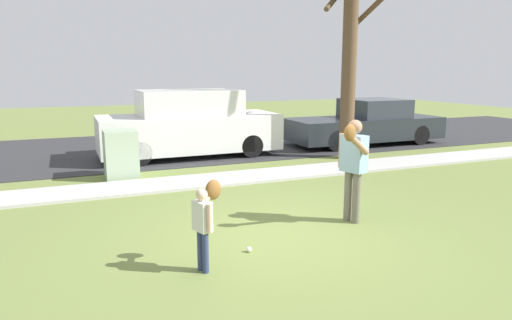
# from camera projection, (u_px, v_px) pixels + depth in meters

# --- Properties ---
(ground_plane) EXTENTS (48.00, 48.00, 0.00)m
(ground_plane) POSITION_uv_depth(u_px,v_px,m) (210.00, 183.00, 10.19)
(ground_plane) COLOR olive
(sidewalk_strip) EXTENTS (36.00, 1.20, 0.06)m
(sidewalk_strip) POSITION_uv_depth(u_px,v_px,m) (208.00, 180.00, 10.28)
(sidewalk_strip) COLOR #B2B2AD
(sidewalk_strip) RESTS_ON ground
(road_surface) EXTENTS (36.00, 6.80, 0.02)m
(road_surface) POSITION_uv_depth(u_px,v_px,m) (164.00, 147.00, 14.82)
(road_surface) COLOR #2D2D30
(road_surface) RESTS_ON ground
(person_adult) EXTENTS (0.64, 0.77, 1.68)m
(person_adult) POSITION_uv_depth(u_px,v_px,m) (353.00, 160.00, 7.36)
(person_adult) COLOR #6B6656
(person_adult) RESTS_ON ground
(person_child) EXTENTS (0.45, 0.52, 1.09)m
(person_child) POSITION_uv_depth(u_px,v_px,m) (205.00, 215.00, 5.66)
(person_child) COLOR navy
(person_child) RESTS_ON ground
(baseball) EXTENTS (0.07, 0.07, 0.07)m
(baseball) POSITION_uv_depth(u_px,v_px,m) (249.00, 249.00, 6.32)
(baseball) COLOR white
(baseball) RESTS_ON ground
(utility_cabinet) EXTENTS (0.72, 0.76, 1.10)m
(utility_cabinet) POSITION_uv_depth(u_px,v_px,m) (121.00, 154.00, 10.55)
(utility_cabinet) COLOR #9EB293
(utility_cabinet) RESTS_ON ground
(street_tree_near) EXTENTS (1.85, 1.89, 6.00)m
(street_tree_near) POSITION_uv_depth(u_px,v_px,m) (350.00, 43.00, 12.43)
(street_tree_near) COLOR brown
(street_tree_near) RESTS_ON ground
(parked_van_white) EXTENTS (5.00, 1.95, 1.88)m
(parked_van_white) POSITION_uv_depth(u_px,v_px,m) (189.00, 125.00, 13.10)
(parked_van_white) COLOR silver
(parked_van_white) RESTS_ON road_surface
(parked_pickup_dark) EXTENTS (5.20, 1.95, 1.48)m
(parked_pickup_dark) POSITION_uv_depth(u_px,v_px,m) (366.00, 124.00, 15.33)
(parked_pickup_dark) COLOR #23282D
(parked_pickup_dark) RESTS_ON road_surface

